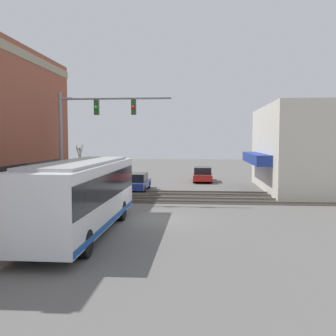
{
  "coord_description": "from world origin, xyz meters",
  "views": [
    {
      "loc": [
        -19.08,
        -2.29,
        4.13
      ],
      "look_at": [
        3.56,
        -0.38,
        2.4
      ],
      "focal_mm": 40.0,
      "sensor_mm": 36.0,
      "label": 1
    }
  ],
  "objects_px": {
    "parked_car_red": "(203,175)",
    "crossing_signal": "(80,168)",
    "city_bus": "(82,194)",
    "parked_car_blue": "(136,182)",
    "pedestrian_at_crossing": "(83,190)"
  },
  "relations": [
    {
      "from": "parked_car_blue",
      "to": "pedestrian_at_crossing",
      "type": "xyz_separation_m",
      "value": [
        -6.8,
        2.26,
        0.25
      ]
    },
    {
      "from": "parked_car_blue",
      "to": "pedestrian_at_crossing",
      "type": "height_order",
      "value": "pedestrian_at_crossing"
    },
    {
      "from": "parked_car_blue",
      "to": "parked_car_red",
      "type": "relative_size",
      "value": 0.93
    },
    {
      "from": "parked_car_red",
      "to": "crossing_signal",
      "type": "bearing_deg",
      "value": 149.65
    },
    {
      "from": "city_bus",
      "to": "crossing_signal",
      "type": "relative_size",
      "value": 2.65
    },
    {
      "from": "city_bus",
      "to": "parked_car_blue",
      "type": "distance_m",
      "value": 14.09
    },
    {
      "from": "city_bus",
      "to": "parked_car_blue",
      "type": "relative_size",
      "value": 2.25
    },
    {
      "from": "city_bus",
      "to": "pedestrian_at_crossing",
      "type": "relative_size",
      "value": 5.63
    },
    {
      "from": "city_bus",
      "to": "pedestrian_at_crossing",
      "type": "bearing_deg",
      "value": 17.28
    },
    {
      "from": "parked_car_blue",
      "to": "parked_car_red",
      "type": "height_order",
      "value": "parked_car_red"
    },
    {
      "from": "city_bus",
      "to": "parked_car_blue",
      "type": "height_order",
      "value": "city_bus"
    },
    {
      "from": "city_bus",
      "to": "parked_car_red",
      "type": "xyz_separation_m",
      "value": [
        21.04,
        -5.4,
        -1.08
      ]
    },
    {
      "from": "pedestrian_at_crossing",
      "to": "city_bus",
      "type": "bearing_deg",
      "value": -162.72
    },
    {
      "from": "crossing_signal",
      "to": "parked_car_blue",
      "type": "relative_size",
      "value": 0.85
    },
    {
      "from": "city_bus",
      "to": "crossing_signal",
      "type": "height_order",
      "value": "crossing_signal"
    }
  ]
}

